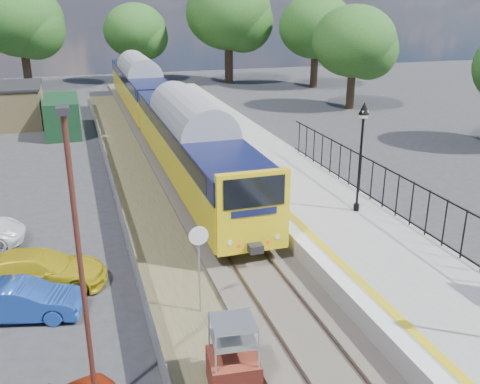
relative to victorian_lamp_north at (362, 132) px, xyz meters
name	(u,v)px	position (x,y,z in m)	size (l,w,h in m)	color
ground	(295,329)	(-5.30, -6.00, -4.30)	(120.00, 120.00, 0.00)	#2D2D30
track_bed	(203,212)	(-5.77, 3.67, -4.21)	(5.90, 80.00, 0.29)	#473F38
platform	(312,207)	(-1.10, 2.00, -3.85)	(5.00, 70.00, 0.90)	gray
platform_edge	(269,202)	(-3.16, 2.00, -3.39)	(0.90, 70.00, 0.01)	silver
victorian_lamp_north	(362,132)	(0.00, 0.00, 0.00)	(0.44, 0.44, 4.60)	black
palisade_fence	(440,220)	(1.25, -3.76, -2.46)	(0.12, 26.00, 2.00)	black
wire_fence	(115,194)	(-9.50, 6.00, -3.70)	(0.06, 52.00, 1.20)	#999EA3
outbuilding	(1,108)	(-16.21, 25.21, -2.78)	(10.80, 10.10, 3.12)	tan
tree_line	(141,28)	(-3.90, 36.00, 2.31)	(56.80, 43.80, 11.88)	#332319
train	(159,105)	(-5.30, 18.36, -1.96)	(2.82, 40.83, 3.51)	gold
brick_plinth	(233,356)	(-7.80, -7.88, -3.34)	(1.36, 1.36, 2.00)	maroon
speed_sign	(199,255)	(-7.80, -4.29, -2.24)	(0.60, 0.11, 2.99)	#999EA3
carpark_lamp	(79,255)	(-11.17, -7.71, -0.11)	(0.25, 0.50, 7.39)	#4A2018
car_blue	(23,301)	(-13.07, -2.87, -3.71)	(1.25, 3.59, 1.18)	navy
car_yellow	(39,270)	(-12.65, -1.05, -3.65)	(1.83, 4.49, 1.30)	gold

